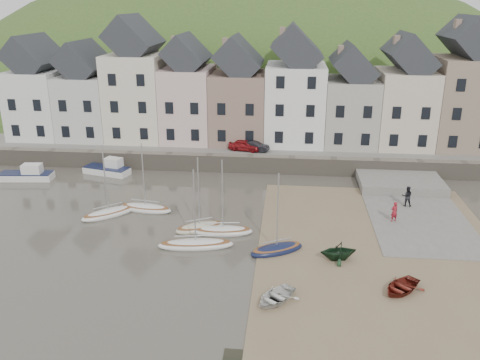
# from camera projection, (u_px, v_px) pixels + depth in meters

# --- Properties ---
(ground) EXTENTS (160.00, 160.00, 0.00)m
(ground) POSITION_uv_depth(u_px,v_px,m) (232.00, 244.00, 37.83)
(ground) COLOR #423D34
(ground) RESTS_ON ground
(quay_land) EXTENTS (90.00, 30.00, 1.50)m
(quay_land) POSITION_uv_depth(u_px,v_px,m) (259.00, 131.00, 67.53)
(quay_land) COLOR #365220
(quay_land) RESTS_ON ground
(quay_street) EXTENTS (70.00, 7.00, 0.10)m
(quay_street) POSITION_uv_depth(u_px,v_px,m) (253.00, 149.00, 56.50)
(quay_street) COLOR slate
(quay_street) RESTS_ON quay_land
(seawall) EXTENTS (70.00, 1.20, 1.80)m
(seawall) POSITION_uv_depth(u_px,v_px,m) (250.00, 164.00, 53.44)
(seawall) COLOR slate
(seawall) RESTS_ON ground
(beach) EXTENTS (18.00, 26.00, 0.06)m
(beach) POSITION_uv_depth(u_px,v_px,m) (381.00, 251.00, 36.79)
(beach) COLOR #7B664B
(beach) RESTS_ON ground
(slipway) EXTENTS (8.00, 18.00, 0.12)m
(slipway) POSITION_uv_depth(u_px,v_px,m) (413.00, 210.00, 43.89)
(slipway) COLOR slate
(slipway) RESTS_ON ground
(hillside) EXTENTS (134.40, 84.00, 84.00)m
(hillside) POSITION_uv_depth(u_px,v_px,m) (242.00, 187.00, 100.56)
(hillside) COLOR #365220
(hillside) RESTS_ON ground
(townhouse_terrace) EXTENTS (61.05, 8.00, 13.93)m
(townhouse_terrace) POSITION_uv_depth(u_px,v_px,m) (271.00, 92.00, 57.65)
(townhouse_terrace) COLOR silver
(townhouse_terrace) RESTS_ON quay_land
(sailboat_0) EXTENTS (4.94, 2.19, 6.32)m
(sailboat_0) POSITION_uv_depth(u_px,v_px,m) (146.00, 208.00, 43.74)
(sailboat_0) COLOR silver
(sailboat_0) RESTS_ON ground
(sailboat_1) EXTENTS (4.53, 4.25, 6.32)m
(sailboat_1) POSITION_uv_depth(u_px,v_px,m) (108.00, 213.00, 42.68)
(sailboat_1) COLOR silver
(sailboat_1) RESTS_ON ground
(sailboat_2) EXTENTS (4.20, 3.22, 6.32)m
(sailboat_2) POSITION_uv_depth(u_px,v_px,m) (200.00, 227.00, 40.03)
(sailboat_2) COLOR beige
(sailboat_2) RESTS_ON ground
(sailboat_3) EXTENTS (4.84, 2.00, 6.32)m
(sailboat_3) POSITION_uv_depth(u_px,v_px,m) (223.00, 231.00, 39.45)
(sailboat_3) COLOR silver
(sailboat_3) RESTS_ON ground
(sailboat_4) EXTENTS (5.82, 2.37, 6.32)m
(sailboat_4) POSITION_uv_depth(u_px,v_px,m) (196.00, 244.00, 37.29)
(sailboat_4) COLOR silver
(sailboat_4) RESTS_ON ground
(sailboat_5) EXTENTS (4.37, 3.34, 6.32)m
(sailboat_5) POSITION_uv_depth(u_px,v_px,m) (277.00, 249.00, 36.54)
(sailboat_5) COLOR #121939
(sailboat_5) RESTS_ON ground
(motorboat_0) EXTENTS (5.50, 2.25, 1.70)m
(motorboat_0) POSITION_uv_depth(u_px,v_px,m) (28.00, 174.00, 51.17)
(motorboat_0) COLOR silver
(motorboat_0) RESTS_ON ground
(motorboat_2) EXTENTS (5.22, 2.97, 1.70)m
(motorboat_2) POSITION_uv_depth(u_px,v_px,m) (108.00, 169.00, 52.92)
(motorboat_2) COLOR silver
(motorboat_2) RESTS_ON ground
(rowboat_white) EXTENTS (3.58, 3.76, 0.63)m
(rowboat_white) POSITION_uv_depth(u_px,v_px,m) (275.00, 297.00, 30.48)
(rowboat_white) COLOR silver
(rowboat_white) RESTS_ON beach
(rowboat_green) EXTENTS (3.03, 2.76, 1.36)m
(rowboat_green) POSITION_uv_depth(u_px,v_px,m) (338.00, 251.00, 35.29)
(rowboat_green) COLOR #16311B
(rowboat_green) RESTS_ON beach
(rowboat_red) EXTENTS (3.67, 3.71, 0.63)m
(rowboat_red) POSITION_uv_depth(u_px,v_px,m) (401.00, 287.00, 31.54)
(rowboat_red) COLOR maroon
(rowboat_red) RESTS_ON beach
(person_red) EXTENTS (0.74, 0.63, 1.72)m
(person_red) POSITION_uv_depth(u_px,v_px,m) (394.00, 212.00, 41.19)
(person_red) COLOR maroon
(person_red) RESTS_ON slipway
(person_dark) EXTENTS (0.97, 0.80, 1.85)m
(person_dark) POSITION_uv_depth(u_px,v_px,m) (407.00, 196.00, 44.24)
(person_dark) COLOR black
(person_dark) RESTS_ON slipway
(car_left) EXTENTS (3.78, 2.22, 1.21)m
(car_left) POSITION_uv_depth(u_px,v_px,m) (245.00, 145.00, 55.42)
(car_left) COLOR maroon
(car_left) RESTS_ON quay_street
(car_right) EXTENTS (3.50, 1.94, 1.09)m
(car_right) POSITION_uv_depth(u_px,v_px,m) (254.00, 146.00, 55.34)
(car_right) COLOR black
(car_right) RESTS_ON quay_street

